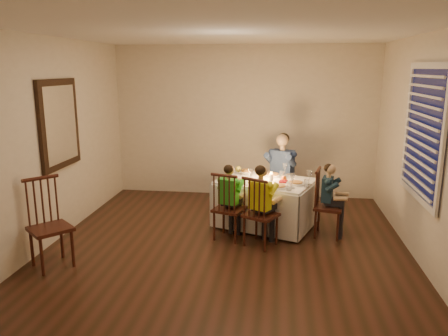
# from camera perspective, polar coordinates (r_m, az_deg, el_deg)

# --- Properties ---
(ground) EXTENTS (5.00, 5.00, 0.00)m
(ground) POSITION_cam_1_polar(r_m,az_deg,el_deg) (5.51, 0.28, -10.71)
(ground) COLOR black
(ground) RESTS_ON ground
(wall_left) EXTENTS (0.02, 5.00, 2.60)m
(wall_left) POSITION_cam_1_polar(r_m,az_deg,el_deg) (5.84, -22.20, 3.03)
(wall_left) COLOR beige
(wall_left) RESTS_ON ground
(wall_right) EXTENTS (0.02, 5.00, 2.60)m
(wall_right) POSITION_cam_1_polar(r_m,az_deg,el_deg) (5.34, 25.02, 1.91)
(wall_right) COLOR beige
(wall_right) RESTS_ON ground
(wall_back) EXTENTS (4.50, 0.02, 2.60)m
(wall_back) POSITION_cam_1_polar(r_m,az_deg,el_deg) (7.59, 2.65, 6.05)
(wall_back) COLOR beige
(wall_back) RESTS_ON ground
(ceiling) EXTENTS (5.00, 5.00, 0.00)m
(ceiling) POSITION_cam_1_polar(r_m,az_deg,el_deg) (5.06, 0.31, 17.37)
(ceiling) COLOR white
(ceiling) RESTS_ON wall_back
(dining_table) EXTENTS (1.54, 1.32, 0.64)m
(dining_table) POSITION_cam_1_polar(r_m,az_deg,el_deg) (6.20, 5.45, -3.32)
(dining_table) COLOR white
(dining_table) RESTS_ON ground
(chair_adult) EXTENTS (0.49, 0.48, 0.92)m
(chair_adult) POSITION_cam_1_polar(r_m,az_deg,el_deg) (7.00, 7.35, -5.56)
(chair_adult) COLOR black
(chair_adult) RESTS_ON ground
(chair_near_left) EXTENTS (0.47, 0.46, 0.92)m
(chair_near_left) POSITION_cam_1_polar(r_m,az_deg,el_deg) (5.87, 0.70, -9.16)
(chair_near_left) COLOR black
(chair_near_left) RESTS_ON ground
(chair_near_right) EXTENTS (0.50, 0.50, 0.92)m
(chair_near_right) POSITION_cam_1_polar(r_m,az_deg,el_deg) (5.67, 4.75, -10.02)
(chair_near_right) COLOR black
(chair_near_right) RESTS_ON ground
(chair_end) EXTENTS (0.43, 0.45, 0.92)m
(chair_end) POSITION_cam_1_polar(r_m,az_deg,el_deg) (6.11, 13.31, -8.61)
(chair_end) COLOR black
(chair_end) RESTS_ON ground
(chair_extra) EXTENTS (0.58, 0.58, 1.02)m
(chair_extra) POSITION_cam_1_polar(r_m,az_deg,el_deg) (5.47, -21.33, -11.84)
(chair_extra) COLOR black
(chair_extra) RESTS_ON ground
(adult) EXTENTS (0.58, 0.56, 1.24)m
(adult) POSITION_cam_1_polar(r_m,az_deg,el_deg) (7.00, 7.35, -5.56)
(adult) COLOR navy
(adult) RESTS_ON ground
(child_green) EXTENTS (0.39, 0.38, 1.01)m
(child_green) POSITION_cam_1_polar(r_m,az_deg,el_deg) (5.87, 0.70, -9.16)
(child_green) COLOR green
(child_green) RESTS_ON ground
(child_yellow) EXTENTS (0.45, 0.44, 1.05)m
(child_yellow) POSITION_cam_1_polar(r_m,az_deg,el_deg) (5.67, 4.75, -10.02)
(child_yellow) COLOR yellow
(child_yellow) RESTS_ON ground
(child_teal) EXTENTS (0.34, 0.36, 0.99)m
(child_teal) POSITION_cam_1_polar(r_m,az_deg,el_deg) (6.11, 13.31, -8.61)
(child_teal) COLOR #1A3241
(child_teal) RESTS_ON ground
(setting_adult) EXTENTS (0.33, 0.33, 0.02)m
(setting_adult) POSITION_cam_1_polar(r_m,az_deg,el_deg) (6.41, 6.35, -0.93)
(setting_adult) COLOR silver
(setting_adult) RESTS_ON dining_table
(setting_green) EXTENTS (0.33, 0.33, 0.02)m
(setting_green) POSITION_cam_1_polar(r_m,az_deg,el_deg) (6.01, 1.85, -1.78)
(setting_green) COLOR silver
(setting_green) RESTS_ON dining_table
(setting_yellow) EXTENTS (0.33, 0.33, 0.02)m
(setting_yellow) POSITION_cam_1_polar(r_m,az_deg,el_deg) (5.80, 7.16, -2.44)
(setting_yellow) COLOR silver
(setting_yellow) RESTS_ON dining_table
(setting_teal) EXTENTS (0.33, 0.33, 0.02)m
(setting_teal) POSITION_cam_1_polar(r_m,az_deg,el_deg) (6.00, 9.37, -1.99)
(setting_teal) COLOR silver
(setting_teal) RESTS_ON dining_table
(candle_left) EXTENTS (0.06, 0.06, 0.10)m
(candle_left) POSITION_cam_1_polar(r_m,az_deg,el_deg) (6.16, 4.92, -1.07)
(candle_left) COLOR white
(candle_left) RESTS_ON dining_table
(candle_right) EXTENTS (0.06, 0.06, 0.10)m
(candle_right) POSITION_cam_1_polar(r_m,az_deg,el_deg) (6.11, 6.19, -1.22)
(candle_right) COLOR white
(candle_right) RESTS_ON dining_table
(squash) EXTENTS (0.09, 0.09, 0.09)m
(squash) POSITION_cam_1_polar(r_m,az_deg,el_deg) (6.60, 1.89, -0.14)
(squash) COLOR #FFEF43
(squash) RESTS_ON dining_table
(orange_fruit) EXTENTS (0.08, 0.08, 0.08)m
(orange_fruit) POSITION_cam_1_polar(r_m,az_deg,el_deg) (6.10, 7.84, -1.39)
(orange_fruit) COLOR orange
(orange_fruit) RESTS_ON dining_table
(serving_bowl) EXTENTS (0.21, 0.21, 0.05)m
(serving_bowl) POSITION_cam_1_polar(r_m,az_deg,el_deg) (6.47, 2.96, -0.59)
(serving_bowl) COLOR silver
(serving_bowl) RESTS_ON dining_table
(wall_mirror) EXTENTS (0.06, 0.95, 1.15)m
(wall_mirror) POSITION_cam_1_polar(r_m,az_deg,el_deg) (6.06, -20.71, 5.39)
(wall_mirror) COLOR black
(wall_mirror) RESTS_ON wall_left
(window_blinds) EXTENTS (0.07, 1.34, 1.54)m
(window_blinds) POSITION_cam_1_polar(r_m,az_deg,el_deg) (5.39, 24.47, 4.22)
(window_blinds) COLOR #0D1035
(window_blinds) RESTS_ON wall_right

